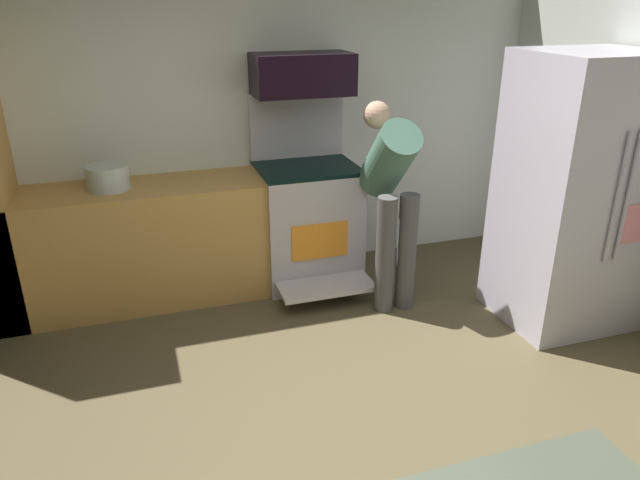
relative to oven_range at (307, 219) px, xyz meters
The scene contains 8 objects.
ground_plane 2.09m from the oven_range, 103.75° to the right, with size 5.20×4.80×0.02m, color brown.
wall_back 1.00m from the oven_range, 142.16° to the left, with size 5.20×0.12×2.60m, color silver.
lower_cabinet_run 1.38m from the oven_range, behind, with size 2.40×0.60×0.90m, color #B98945.
oven_range is the anchor object (origin of this frame).
microwave 1.12m from the oven_range, 90.00° to the left, with size 0.74×0.38×0.30m, color black.
refrigerator 1.98m from the oven_range, 36.67° to the right, with size 0.84×0.79×1.86m.
person_cook 0.81m from the oven_range, 50.27° to the right, with size 0.31×0.65×1.46m.
stock_pot 1.53m from the oven_range, behind, with size 0.29×0.29×0.17m, color #B8C3BD.
Camera 1 is at (-0.77, -2.25, 2.18)m, focal length 32.96 mm.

